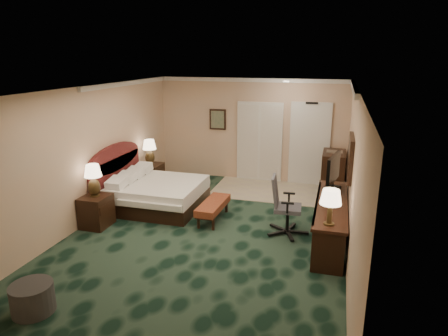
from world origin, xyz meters
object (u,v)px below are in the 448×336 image
(bed_bench, at_px, (213,211))
(minibar, at_px, (333,173))
(nightstand_far, at_px, (152,176))
(ottoman, at_px, (32,298))
(bed, at_px, (159,195))
(lamp_far, at_px, (150,152))
(nightstand_near, at_px, (96,211))
(lamp_near, at_px, (94,180))
(desk, at_px, (330,221))
(desk_chair, at_px, (288,206))
(tv, at_px, (333,173))

(bed_bench, xyz_separation_m, minibar, (2.30, 2.42, 0.31))
(nightstand_far, distance_m, ottoman, 5.14)
(bed, relative_size, lamp_far, 2.91)
(minibar, bearing_deg, nightstand_near, -142.81)
(nightstand_near, height_order, lamp_near, lamp_near)
(nightstand_near, bearing_deg, desk, 8.12)
(desk_chair, bearing_deg, desk, -8.33)
(bed_bench, height_order, ottoman, ottoman)
(ottoman, bearing_deg, desk_chair, 48.86)
(tv, bearing_deg, lamp_near, -152.76)
(bed_bench, bearing_deg, ottoman, -108.95)
(bed, relative_size, tv, 2.04)
(ottoman, distance_m, tv, 5.46)
(bed_bench, relative_size, desk_chair, 1.02)
(tv, height_order, desk_chair, tv)
(lamp_far, height_order, bed_bench, lamp_far)
(lamp_near, height_order, desk_chair, lamp_near)
(bed_bench, height_order, desk, desk)
(desk, height_order, desk_chair, desk_chair)
(nightstand_near, height_order, desk_chair, desk_chair)
(lamp_near, relative_size, desk, 0.25)
(desk, bearing_deg, lamp_near, -172.19)
(lamp_far, bearing_deg, bed, -56.79)
(bed_bench, relative_size, tv, 1.28)
(lamp_near, bearing_deg, ottoman, -73.92)
(bed, bearing_deg, desk, -9.79)
(nightstand_far, bearing_deg, tv, -14.37)
(desk_chair, height_order, minibar, desk_chair)
(lamp_far, relative_size, bed_bench, 0.55)
(bed, height_order, desk, desk)
(bed_bench, bearing_deg, nightstand_near, -154.33)
(nightstand_far, distance_m, tv, 4.63)
(lamp_near, height_order, bed_bench, lamp_near)
(desk, bearing_deg, nightstand_far, 157.77)
(bed, relative_size, nightstand_far, 2.95)
(desk_chair, bearing_deg, nightstand_far, 150.36)
(lamp_near, relative_size, desk_chair, 0.56)
(bed, bearing_deg, ottoman, -89.96)
(ottoman, height_order, desk_chair, desk_chair)
(nightstand_far, xyz_separation_m, ottoman, (0.75, -5.08, -0.11))
(nightstand_near, bearing_deg, ottoman, -74.04)
(lamp_near, height_order, lamp_far, same)
(lamp_far, height_order, desk, lamp_far)
(bed, height_order, nightstand_near, nightstand_near)
(nightstand_near, relative_size, desk, 0.24)
(bed_bench, distance_m, tv, 2.50)
(bed, height_order, minibar, minibar)
(bed, xyz_separation_m, desk, (3.68, -0.64, 0.08))
(desk_chair, relative_size, minibar, 1.11)
(lamp_far, relative_size, tv, 0.70)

